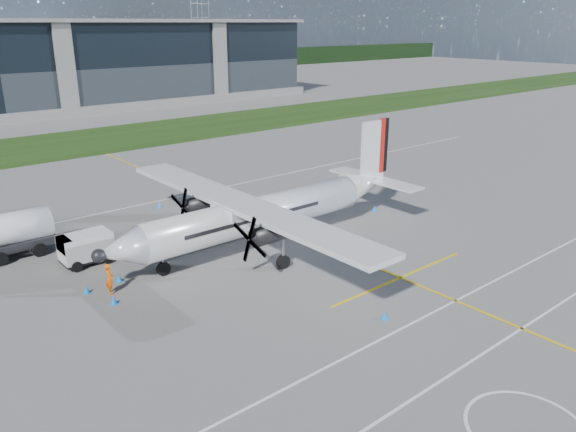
% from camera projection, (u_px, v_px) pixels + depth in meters
% --- Properties ---
extents(ground, '(400.00, 400.00, 0.00)m').
position_uv_depth(ground, '(79.00, 156.00, 66.39)').
color(ground, slate).
rests_on(ground, ground).
extents(grass_strip, '(400.00, 18.00, 0.04)m').
position_uv_depth(grass_strip, '(56.00, 145.00, 72.18)').
color(grass_strip, '#1A350E').
rests_on(grass_strip, ground).
extents(pylon_east, '(9.00, 4.60, 30.00)m').
position_uv_depth(pylon_east, '(200.00, 22.00, 192.75)').
color(pylon_east, gray).
rests_on(pylon_east, ground).
extents(yellow_taxiway_centerline, '(0.20, 70.00, 0.01)m').
position_uv_depth(yellow_taxiway_centerline, '(249.00, 214.00, 46.46)').
color(yellow_taxiway_centerline, yellow).
rests_on(yellow_taxiway_centerline, ground).
extents(white_lane_line, '(90.00, 0.15, 0.01)m').
position_uv_depth(white_lane_line, '(490.00, 349.00, 27.24)').
color(white_lane_line, white).
rests_on(white_lane_line, ground).
extents(turboprop_aircraft, '(24.87, 25.79, 7.74)m').
position_uv_depth(turboprop_aircraft, '(267.00, 192.00, 38.96)').
color(turboprop_aircraft, white).
rests_on(turboprop_aircraft, ground).
extents(baggage_tug, '(3.41, 2.05, 2.05)m').
position_uv_depth(baggage_tug, '(86.00, 249.00, 36.65)').
color(baggage_tug, silver).
rests_on(baggage_tug, ground).
extents(ground_crew_person, '(0.76, 0.97, 2.15)m').
position_uv_depth(ground_crew_person, '(109.00, 277.00, 32.51)').
color(ground_crew_person, '#F25907').
rests_on(ground_crew_person, ground).
extents(safety_cone_tail, '(0.36, 0.36, 0.50)m').
position_uv_depth(safety_cone_tail, '(374.00, 208.00, 47.03)').
color(safety_cone_tail, '#0E7DF5').
rests_on(safety_cone_tail, ground).
extents(safety_cone_nose_port, '(0.36, 0.36, 0.50)m').
position_uv_depth(safety_cone_nose_port, '(114.00, 300.00, 31.53)').
color(safety_cone_nose_port, '#0E7DF5').
rests_on(safety_cone_nose_port, ground).
extents(safety_cone_nose_stbd, '(0.36, 0.36, 0.50)m').
position_uv_depth(safety_cone_nose_stbd, '(119.00, 278.00, 34.26)').
color(safety_cone_nose_stbd, '#0E7DF5').
rests_on(safety_cone_nose_stbd, ground).
extents(safety_cone_stbdwing, '(0.36, 0.36, 0.50)m').
position_uv_depth(safety_cone_stbdwing, '(159.00, 205.00, 47.89)').
color(safety_cone_stbdwing, '#0E7DF5').
rests_on(safety_cone_stbdwing, ground).
extents(safety_cone_fwd, '(0.36, 0.36, 0.50)m').
position_uv_depth(safety_cone_fwd, '(87.00, 289.00, 32.78)').
color(safety_cone_fwd, '#0E7DF5').
rests_on(safety_cone_fwd, ground).
extents(safety_cone_portwing, '(0.36, 0.36, 0.50)m').
position_uv_depth(safety_cone_portwing, '(384.00, 315.00, 29.92)').
color(safety_cone_portwing, '#0E7DF5').
rests_on(safety_cone_portwing, ground).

